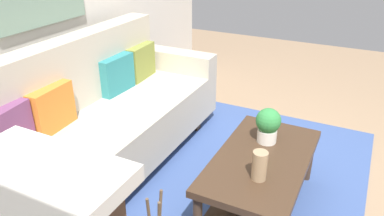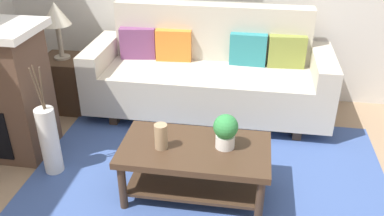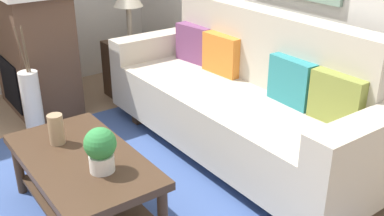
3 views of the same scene
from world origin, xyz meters
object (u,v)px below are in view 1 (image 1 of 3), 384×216
(coffee_table, at_px, (261,171))
(tabletop_vase, at_px, (260,166))
(couch, at_px, (103,121))
(throw_pillow_orange, at_px, (51,108))
(potted_plant_tabletop, at_px, (268,124))
(throw_pillow_plum, at_px, (6,132))
(throw_pillow_teal, at_px, (116,74))
(throw_pillow_olive, at_px, (140,62))

(coffee_table, relative_size, tabletop_vase, 5.73)
(couch, xyz_separation_m, throw_pillow_orange, (-0.38, 0.12, 0.25))
(couch, distance_m, coffee_table, 1.31)
(tabletop_vase, relative_size, potted_plant_tabletop, 0.73)
(throw_pillow_plum, height_order, tabletop_vase, throw_pillow_plum)
(couch, relative_size, throw_pillow_teal, 6.62)
(potted_plant_tabletop, bearing_deg, coffee_table, -170.85)
(coffee_table, xyz_separation_m, potted_plant_tabletop, (0.22, 0.03, 0.26))
(coffee_table, distance_m, potted_plant_tabletop, 0.34)
(throw_pillow_plum, xyz_separation_m, tabletop_vase, (0.58, -1.48, -0.15))
(couch, distance_m, potted_plant_tabletop, 1.31)
(throw_pillow_orange, bearing_deg, throw_pillow_teal, 0.00)
(throw_pillow_teal, bearing_deg, couch, -161.70)
(couch, relative_size, coffee_table, 2.17)
(couch, bearing_deg, throw_pillow_olive, 9.39)
(tabletop_vase, distance_m, potted_plant_tabletop, 0.47)
(throw_pillow_olive, relative_size, coffee_table, 0.33)
(couch, distance_m, throw_pillow_olive, 0.80)
(throw_pillow_plum, relative_size, throw_pillow_orange, 1.00)
(throw_pillow_orange, distance_m, throw_pillow_olive, 1.13)
(throw_pillow_teal, height_order, potted_plant_tabletop, throw_pillow_teal)
(throw_pillow_orange, xyz_separation_m, throw_pillow_teal, (0.75, 0.00, 0.00))
(throw_pillow_orange, relative_size, throw_pillow_olive, 1.00)
(throw_pillow_olive, bearing_deg, coffee_table, -115.75)
(coffee_table, distance_m, tabletop_vase, 0.32)
(throw_pillow_plum, bearing_deg, throw_pillow_orange, 0.00)
(potted_plant_tabletop, bearing_deg, throw_pillow_teal, 85.99)
(couch, distance_m, throw_pillow_plum, 0.80)
(coffee_table, relative_size, potted_plant_tabletop, 4.20)
(coffee_table, height_order, tabletop_vase, tabletop_vase)
(throw_pillow_orange, distance_m, potted_plant_tabletop, 1.55)
(throw_pillow_orange, distance_m, throw_pillow_teal, 0.75)
(throw_pillow_plum, xyz_separation_m, potted_plant_tabletop, (1.03, -1.40, -0.11))
(tabletop_vase, xyz_separation_m, potted_plant_tabletop, (0.46, 0.08, 0.05))
(couch, height_order, throw_pillow_plum, couch)
(tabletop_vase, bearing_deg, throw_pillow_olive, 57.84)
(couch, bearing_deg, throw_pillow_teal, 18.30)
(throw_pillow_plum, distance_m, coffee_table, 1.69)
(throw_pillow_olive, bearing_deg, throw_pillow_orange, 180.00)
(throw_pillow_teal, distance_m, tabletop_vase, 1.59)
(couch, relative_size, throw_pillow_plum, 6.62)
(throw_pillow_plum, height_order, throw_pillow_teal, same)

